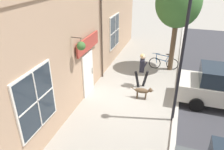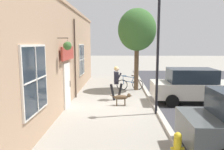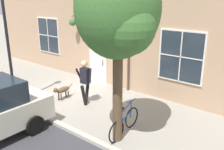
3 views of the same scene
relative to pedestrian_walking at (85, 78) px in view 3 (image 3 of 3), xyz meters
name	(u,v)px [view 3 (image 3 of 3)]	position (x,y,z in m)	size (l,w,h in m)	color
ground_plane	(70,96)	(-0.15, -1.13, -1.10)	(90.00, 90.00, 0.00)	gray
storefront_facade	(104,33)	(-2.49, -1.14, 1.37)	(0.95, 18.00, 4.94)	tan
pedestrian_walking	(85,78)	(0.00, 0.00, 0.00)	(0.71, 0.55, 1.81)	black
dog_on_leash	(62,90)	(0.29, -1.08, -0.70)	(1.07, 0.27, 0.62)	brown
street_tree_by_curb	(120,13)	(1.30, 2.68, 2.66)	(2.41, 2.24, 5.18)	brown
leaning_bicycle	(124,123)	(0.86, 2.57, -0.72)	(1.73, 0.21, 1.00)	black
street_lamp	(5,18)	(1.73, -2.32, 2.30)	(0.32, 0.32, 5.26)	black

